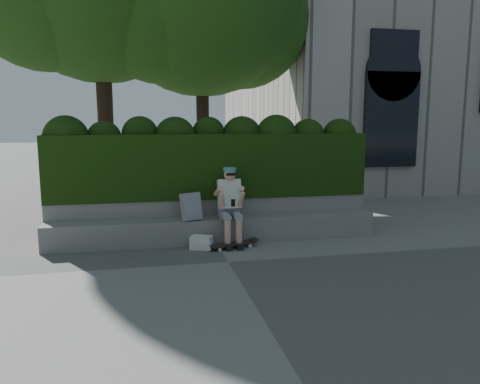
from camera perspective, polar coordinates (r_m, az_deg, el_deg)
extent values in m
plane|color=slate|center=(7.44, -1.44, -8.52)|extent=(80.00, 80.00, 0.00)
cube|color=gray|center=(8.57, -2.97, -4.62)|extent=(6.00, 0.45, 0.45)
cube|color=gray|center=(9.00, -3.45, -3.00)|extent=(6.00, 0.50, 0.75)
cube|color=black|center=(9.07, -3.72, 3.33)|extent=(6.00, 1.00, 1.20)
cylinder|color=black|center=(12.56, -4.53, 5.95)|extent=(0.34, 0.34, 3.17)
cylinder|color=black|center=(12.62, -15.96, 6.03)|extent=(0.40, 0.40, 3.33)
cube|color=gray|center=(8.49, -1.40, -2.43)|extent=(0.36, 0.26, 0.22)
cube|color=silver|center=(8.36, -1.32, -0.24)|extent=(0.40, 0.32, 0.55)
sphere|color=tan|center=(8.24, -1.24, 2.15)|extent=(0.21, 0.21, 0.21)
cylinder|color=teal|center=(8.25, -1.27, 2.79)|extent=(0.23, 0.23, 0.06)
cube|color=black|center=(8.04, -0.86, -1.33)|extent=(0.07, 0.02, 0.13)
cylinder|color=tan|center=(8.12, -1.52, -5.24)|extent=(0.11, 0.11, 0.47)
cylinder|color=tan|center=(8.16, -0.13, -5.17)|extent=(0.11, 0.11, 0.47)
cube|color=black|center=(8.11, -1.43, -6.68)|extent=(0.10, 0.26, 0.10)
cube|color=black|center=(8.15, -0.04, -6.60)|extent=(0.10, 0.26, 0.10)
cube|color=black|center=(8.19, -0.88, -6.33)|extent=(0.85, 0.40, 0.02)
cylinder|color=silver|center=(8.01, -2.49, -7.04)|extent=(0.06, 0.04, 0.06)
cylinder|color=silver|center=(8.17, -2.98, -6.74)|extent=(0.06, 0.04, 0.06)
cylinder|color=silver|center=(8.25, 1.21, -6.57)|extent=(0.06, 0.04, 0.06)
cylinder|color=silver|center=(8.40, 0.66, -6.28)|extent=(0.06, 0.04, 0.06)
cube|color=#A3A2A7|center=(8.32, -6.00, -1.79)|extent=(0.37, 0.28, 0.48)
cube|color=silver|center=(8.15, -4.74, -6.16)|extent=(0.43, 0.38, 0.23)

